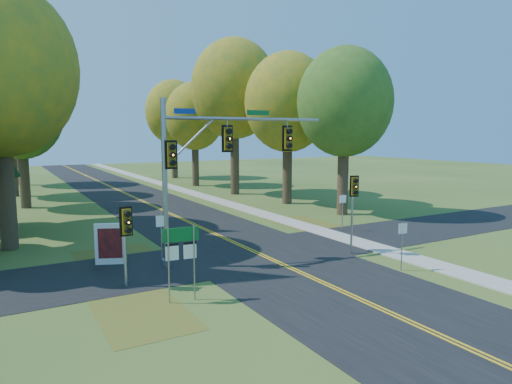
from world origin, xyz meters
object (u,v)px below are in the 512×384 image
info_kiosk (111,244)px  east_signal_pole (354,195)px  traffic_mast (208,158)px  route_sign_cluster (181,248)px

info_kiosk → east_signal_pole: bearing=1.6°
traffic_mast → east_signal_pole: (6.88, -2.59, -1.92)m
east_signal_pole → info_kiosk: east_signal_pole is taller
traffic_mast → east_signal_pole: traffic_mast is taller
traffic_mast → route_sign_cluster: (-3.11, -4.50, -3.01)m
route_sign_cluster → info_kiosk: 6.48m
east_signal_pole → route_sign_cluster: 10.24m
traffic_mast → route_sign_cluster: size_ratio=3.00×
traffic_mast → info_kiosk: (-4.34, 1.78, -4.04)m
traffic_mast → info_kiosk: 6.20m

